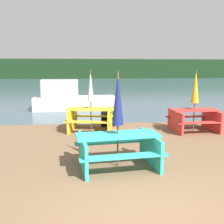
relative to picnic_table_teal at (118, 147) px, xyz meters
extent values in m
plane|color=brown|center=(0.19, -2.18, -0.46)|extent=(60.00, 60.00, 0.00)
cube|color=#425B6B|center=(0.19, 29.71, -0.46)|extent=(60.00, 50.00, 0.00)
cube|color=#193319|center=(0.19, 49.71, 1.54)|extent=(80.00, 1.60, 4.00)
cube|color=#33B7A8|center=(0.00, 0.00, 0.27)|extent=(1.90, 0.88, 0.04)
cube|color=#33B7A8|center=(0.06, -0.55, -0.04)|extent=(1.86, 0.47, 0.04)
cube|color=#33B7A8|center=(-0.06, 0.55, -0.04)|extent=(1.86, 0.47, 0.04)
cube|color=#33B7A8|center=(-0.78, -0.08, -0.10)|extent=(0.21, 1.38, 0.71)
cube|color=#33B7A8|center=(0.78, 0.08, -0.10)|extent=(0.21, 1.38, 0.71)
cube|color=red|center=(3.12, 3.07, 0.29)|extent=(1.64, 0.73, 0.04)
cube|color=red|center=(3.13, 2.52, -0.05)|extent=(1.63, 0.31, 0.04)
cube|color=red|center=(3.11, 3.62, -0.05)|extent=(1.63, 0.31, 0.04)
cube|color=red|center=(2.45, 3.06, -0.09)|extent=(0.10, 1.38, 0.73)
cube|color=red|center=(3.79, 3.09, -0.09)|extent=(0.10, 1.38, 0.73)
cube|color=yellow|center=(-0.48, 3.54, 0.32)|extent=(1.74, 0.99, 0.04)
cube|color=yellow|center=(-0.58, 2.99, -0.04)|extent=(1.66, 0.58, 0.04)
cube|color=yellow|center=(-0.38, 4.08, -0.04)|extent=(1.66, 0.58, 0.04)
cube|color=yellow|center=(-1.15, 3.66, -0.08)|extent=(0.32, 1.37, 0.75)
cube|color=yellow|center=(0.18, 3.41, -0.08)|extent=(0.32, 1.37, 0.75)
cylinder|color=brown|center=(-0.48, 3.54, 0.62)|extent=(0.04, 0.04, 2.15)
cone|color=white|center=(-0.48, 3.54, 1.14)|extent=(0.22, 0.22, 1.11)
cylinder|color=brown|center=(3.12, 3.07, 0.61)|extent=(0.04, 0.04, 2.14)
cone|color=gold|center=(3.12, 3.07, 1.12)|extent=(0.29, 0.29, 1.14)
cylinder|color=brown|center=(0.00, 0.00, 0.61)|extent=(0.04, 0.04, 2.13)
cone|color=navy|center=(0.00, 0.00, 1.09)|extent=(0.25, 0.25, 1.16)
cube|color=beige|center=(-1.18, 8.34, -0.10)|extent=(4.33, 1.41, 0.70)
cube|color=#B2B2B2|center=(-1.95, 8.30, 0.70)|extent=(1.92, 0.93, 0.90)
cube|color=black|center=(0.19, 4.11, -0.08)|extent=(0.55, 0.08, 0.75)
camera|label=1|loc=(-0.76, -5.61, 1.75)|focal=42.00mm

